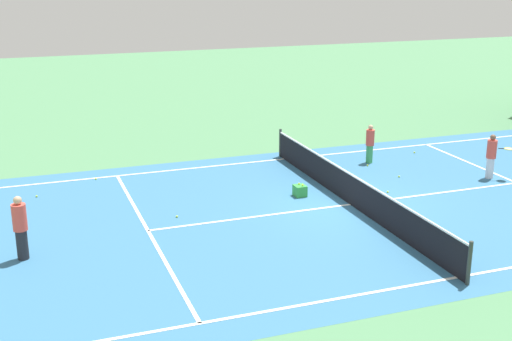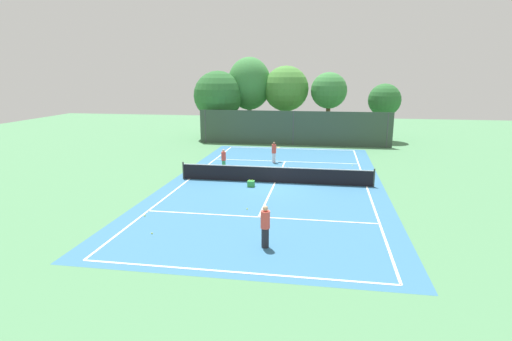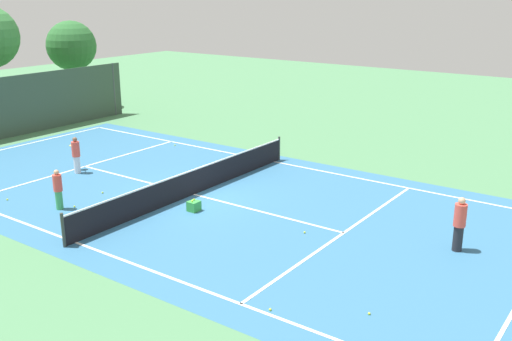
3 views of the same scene
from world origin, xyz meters
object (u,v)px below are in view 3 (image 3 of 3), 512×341
Objects in this scene: tennis_ball_4 at (103,193)px; player_1 at (459,224)px; player_0 at (76,155)px; ball_crate at (194,206)px; tennis_ball_7 at (175,145)px; tennis_ball_1 at (270,309)px; tennis_ball_5 at (305,232)px; tennis_ball_3 at (151,190)px; tennis_ball_6 at (369,314)px; tennis_ball_0 at (74,207)px; tennis_ball_2 at (7,199)px; player_2 at (58,189)px.

player_1 is at bearing -77.83° from tennis_ball_4.
ball_crate is at bearing -94.11° from player_0.
player_1 reaches higher than tennis_ball_7.
ball_crate is at bearing 56.18° from tennis_ball_1.
player_0 is 3.26m from tennis_ball_4.
player_0 is at bearing 90.25° from tennis_ball_5.
tennis_ball_3 is 11.45m from tennis_ball_6.
player_0 reaches higher than tennis_ball_0.
tennis_ball_2 and tennis_ball_5 have the same top height.
player_0 reaches higher than tennis_ball_3.
player_2 is 22.23× the size of tennis_ball_3.
player_0 is at bearing 85.89° from ball_crate.
player_2 reaches higher than tennis_ball_0.
tennis_ball_3 and tennis_ball_5 have the same top height.
tennis_ball_3 is at bearing 61.97° from tennis_ball_1.
player_1 reaches higher than tennis_ball_5.
tennis_ball_5 is (-1.54, 4.38, -0.83)m from player_1.
player_1 is at bearing -105.26° from tennis_ball_7.
player_0 reaches higher than tennis_ball_1.
tennis_ball_4 is (3.38, 10.11, 0.00)m from tennis_ball_1.
ball_crate is 6.45× the size of tennis_ball_5.
tennis_ball_0 is at bearing 79.64° from tennis_ball_1.
player_2 is 22.23× the size of tennis_ball_6.
tennis_ball_2 is (-5.32, 14.97, -0.83)m from player_1.
tennis_ball_6 is at bearing -102.34° from player_0.
tennis_ball_0 is (-2.75, -3.32, -0.78)m from player_0.
player_0 reaches higher than tennis_ball_6.
tennis_ball_1 is 10.04m from tennis_ball_3.
tennis_ball_1 and tennis_ball_3 have the same top height.
tennis_ball_3 is 1.00× the size of tennis_ball_4.
tennis_ball_4 is at bearing 2.56° from player_2.
tennis_ball_4 is (1.60, 0.37, 0.00)m from tennis_ball_0.
player_2 is at bearing 144.90° from tennis_ball_0.
ball_crate is at bearing -103.65° from tennis_ball_3.
tennis_ball_6 is at bearing -92.67° from tennis_ball_0.
player_0 is at bearing 77.66° from tennis_ball_6.
player_2 is at bearing 82.19° from tennis_ball_1.
player_1 is at bearing -22.98° from tennis_ball_1.
tennis_ball_0 is 1.00× the size of tennis_ball_6.
player_2 is at bearing -177.44° from tennis_ball_4.
tennis_ball_6 is (-3.30, -15.09, -0.78)m from player_0.
tennis_ball_7 is at bearing -2.12° from player_0.
tennis_ball_1 and tennis_ball_2 have the same top height.
tennis_ball_2 and tennis_ball_3 have the same top height.
tennis_ball_0 is at bearing 87.33° from tennis_ball_6.
ball_crate reaches higher than tennis_ball_3.
player_2 is 3.44× the size of ball_crate.
tennis_ball_3 is at bearing -16.49° from tennis_ball_0.
player_1 is at bearing -70.60° from tennis_ball_0.
tennis_ball_5 is at bearing 109.35° from player_1.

